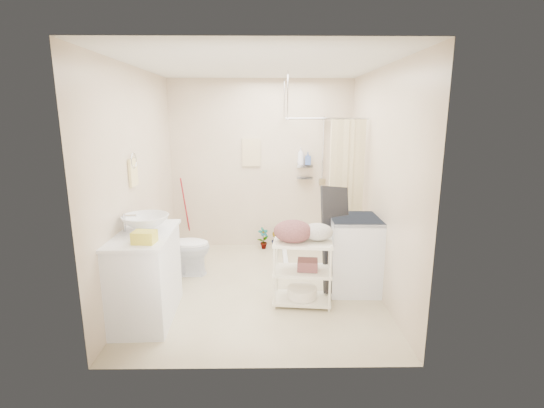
{
  "coord_description": "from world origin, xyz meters",
  "views": [
    {
      "loc": [
        0.09,
        -4.5,
        2.07
      ],
      "look_at": [
        0.15,
        0.25,
        0.99
      ],
      "focal_mm": 26.0,
      "sensor_mm": 36.0,
      "label": 1
    }
  ],
  "objects_px": {
    "toilet": "(181,247)",
    "laundry_rack": "(303,266)",
    "washing_machine": "(355,254)",
    "vanity": "(146,276)"
  },
  "relations": [
    {
      "from": "toilet",
      "to": "laundry_rack",
      "type": "xyz_separation_m",
      "value": [
        1.52,
        -0.86,
        0.06
      ]
    },
    {
      "from": "toilet",
      "to": "laundry_rack",
      "type": "height_order",
      "value": "laundry_rack"
    },
    {
      "from": "washing_machine",
      "to": "laundry_rack",
      "type": "relative_size",
      "value": 1.02
    },
    {
      "from": "vanity",
      "to": "toilet",
      "type": "relative_size",
      "value": 1.37
    },
    {
      "from": "vanity",
      "to": "washing_machine",
      "type": "bearing_deg",
      "value": 13.8
    },
    {
      "from": "vanity",
      "to": "washing_machine",
      "type": "height_order",
      "value": "vanity"
    },
    {
      "from": "laundry_rack",
      "to": "washing_machine",
      "type": "bearing_deg",
      "value": 36.38
    },
    {
      "from": "vanity",
      "to": "washing_machine",
      "type": "relative_size",
      "value": 1.16
    },
    {
      "from": "washing_machine",
      "to": "vanity",
      "type": "bearing_deg",
      "value": -162.57
    },
    {
      "from": "laundry_rack",
      "to": "vanity",
      "type": "bearing_deg",
      "value": -164.06
    }
  ]
}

